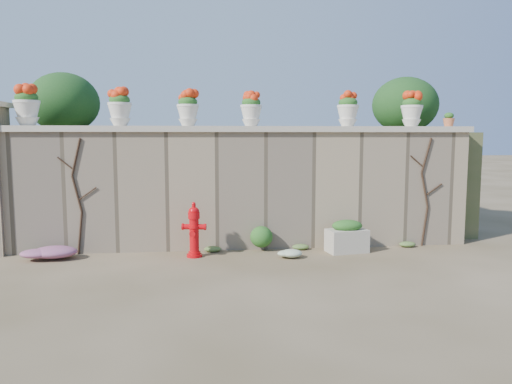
{
  "coord_description": "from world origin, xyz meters",
  "views": [
    {
      "loc": [
        -0.66,
        -6.72,
        1.94
      ],
      "look_at": [
        0.22,
        1.4,
        1.01
      ],
      "focal_mm": 35.0,
      "sensor_mm": 36.0,
      "label": 1
    }
  ],
  "objects": [
    {
      "name": "stone_wall",
      "position": [
        0.0,
        1.8,
        1.0
      ],
      "size": [
        8.0,
        0.4,
        2.0
      ],
      "primitive_type": "cube",
      "color": "gray",
      "rests_on": "ground"
    },
    {
      "name": "wall_cap",
      "position": [
        0.0,
        1.8,
        2.05
      ],
      "size": [
        8.1,
        0.52,
        0.1
      ],
      "primitive_type": "cube",
      "color": "beige",
      "rests_on": "stone_wall"
    },
    {
      "name": "back_shrub_left",
      "position": [
        -3.2,
        3.0,
        2.55
      ],
      "size": [
        1.3,
        1.3,
        1.1
      ],
      "primitive_type": "ellipsoid",
      "color": "#143814",
      "rests_on": "raised_fill"
    },
    {
      "name": "urn_pot_2",
      "position": [
        -0.88,
        1.8,
        2.39
      ],
      "size": [
        0.37,
        0.37,
        0.58
      ],
      "color": "silver",
      "rests_on": "wall_cap"
    },
    {
      "name": "terracotta_pot",
      "position": [
        3.72,
        1.8,
        2.21
      ],
      "size": [
        0.2,
        0.2,
        0.24
      ],
      "color": "#C3663B",
      "rests_on": "wall_cap"
    },
    {
      "name": "ground",
      "position": [
        0.0,
        0.0,
        0.0
      ],
      "size": [
        80.0,
        80.0,
        0.0
      ],
      "primitive_type": "plane",
      "color": "brown",
      "rests_on": "ground"
    },
    {
      "name": "white_flowers",
      "position": [
        0.71,
        0.9,
        0.09
      ],
      "size": [
        0.48,
        0.38,
        0.17
      ],
      "primitive_type": "ellipsoid",
      "color": "white",
      "rests_on": "ground"
    },
    {
      "name": "vine_left",
      "position": [
        -2.67,
        1.58,
        0.99
      ],
      "size": [
        0.6,
        0.04,
        1.91
      ],
      "color": "black",
      "rests_on": "ground"
    },
    {
      "name": "urn_pot_3",
      "position": [
        0.18,
        1.8,
        2.38
      ],
      "size": [
        0.37,
        0.37,
        0.58
      ],
      "color": "silver",
      "rests_on": "wall_cap"
    },
    {
      "name": "urn_pot_0",
      "position": [
        -3.47,
        1.8,
        2.42
      ],
      "size": [
        0.42,
        0.42,
        0.66
      ],
      "color": "silver",
      "rests_on": "wall_cap"
    },
    {
      "name": "vine_right",
      "position": [
        3.23,
        1.58,
        0.99
      ],
      "size": [
        0.6,
        0.04,
        1.91
      ],
      "color": "black",
      "rests_on": "ground"
    },
    {
      "name": "planter_box",
      "position": [
        1.74,
        1.26,
        0.25
      ],
      "size": [
        0.71,
        0.49,
        0.55
      ],
      "rotation": [
        0.0,
        0.0,
        0.18
      ],
      "color": "beige",
      "rests_on": "ground"
    },
    {
      "name": "urn_pot_5",
      "position": [
        3.02,
        1.8,
        2.39
      ],
      "size": [
        0.38,
        0.38,
        0.59
      ],
      "color": "silver",
      "rests_on": "wall_cap"
    },
    {
      "name": "urn_pot_1",
      "position": [
        -2.0,
        1.8,
        2.4
      ],
      "size": [
        0.39,
        0.39,
        0.61
      ],
      "color": "silver",
      "rests_on": "wall_cap"
    },
    {
      "name": "fire_hydrant",
      "position": [
        -0.8,
        1.2,
        0.44
      ],
      "size": [
        0.38,
        0.27,
        0.88
      ],
      "rotation": [
        0.0,
        0.0,
        -0.17
      ],
      "color": "red",
      "rests_on": "ground"
    },
    {
      "name": "back_shrub_right",
      "position": [
        3.4,
        3.0,
        2.55
      ],
      "size": [
        1.3,
        1.3,
        1.1
      ],
      "primitive_type": "ellipsoid",
      "color": "#143814",
      "rests_on": "raised_fill"
    },
    {
      "name": "raised_fill",
      "position": [
        0.0,
        5.0,
        1.0
      ],
      "size": [
        9.0,
        6.0,
        2.0
      ],
      "primitive_type": "cube",
      "color": "#384C23",
      "rests_on": "ground"
    },
    {
      "name": "urn_pot_4",
      "position": [
        1.87,
        1.8,
        2.39
      ],
      "size": [
        0.38,
        0.38,
        0.59
      ],
      "color": "silver",
      "rests_on": "wall_cap"
    },
    {
      "name": "green_shrub",
      "position": [
        0.34,
        1.55,
        0.27
      ],
      "size": [
        0.57,
        0.52,
        0.54
      ],
      "primitive_type": "ellipsoid",
      "color": "#1E5119",
      "rests_on": "ground"
    },
    {
      "name": "magenta_clump",
      "position": [
        -3.11,
        1.2,
        0.13
      ],
      "size": [
        1.0,
        0.66,
        0.27
      ],
      "primitive_type": "ellipsoid",
      "color": "#C828A7",
      "rests_on": "ground"
    }
  ]
}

